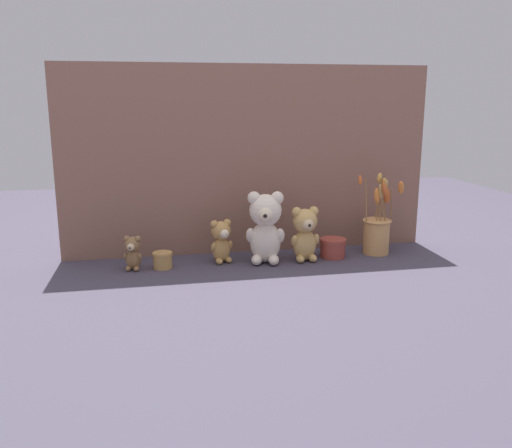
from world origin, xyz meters
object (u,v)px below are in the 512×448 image
Objects in this scene: teddy_bear_tiny at (133,252)px; teddy_bear_small at (221,240)px; decorative_tin_tall at (163,260)px; teddy_bear_large at (265,226)px; teddy_bear_medium at (305,233)px; decorative_tin_short at (333,248)px; flower_vase at (377,230)px.

teddy_bear_small is at bearing 5.74° from teddy_bear_tiny.
teddy_bear_tiny is 1.76× the size of decorative_tin_tall.
teddy_bear_large reaches higher than teddy_bear_medium.
decorative_tin_tall is (-0.40, 0.00, -0.12)m from teddy_bear_large.
decorative_tin_tall is 0.68m from decorative_tin_short.
teddy_bear_large is at bearing -12.62° from teddy_bear_small.
decorative_tin_short is (0.28, 0.02, -0.11)m from teddy_bear_large.
teddy_bear_small is 0.24m from decorative_tin_tall.
teddy_bear_medium is 0.33m from teddy_bear_small.
teddy_bear_medium reaches higher than teddy_bear_small.
teddy_bear_large is at bearing -176.33° from decorative_tin_short.
flower_vase is (0.48, 0.03, -0.05)m from teddy_bear_large.
decorative_tin_short is (-0.20, -0.02, -0.06)m from flower_vase.
teddy_bear_tiny is 0.99m from flower_vase.
teddy_bear_large is 0.16m from teddy_bear_medium.
flower_vase is at bearing 1.96° from decorative_tin_tall.
decorative_tin_tall is (-0.56, 0.01, -0.08)m from teddy_bear_medium.
flower_vase is 4.41× the size of decorative_tin_tall.
teddy_bear_tiny is 0.79m from decorative_tin_short.
teddy_bear_medium is 0.65× the size of flower_vase.
teddy_bear_medium is 1.27× the size of teddy_bear_small.
teddy_bear_large is at bearing -0.40° from teddy_bear_tiny.
teddy_bear_tiny reaches higher than decorative_tin_tall.
teddy_bear_medium is 2.88× the size of decorative_tin_tall.
flower_vase is at bearing 4.72° from decorative_tin_short.
teddy_bear_small is at bearing 167.38° from teddy_bear_large.
teddy_bear_medium is at bearing -169.50° from decorative_tin_short.
teddy_bear_medium is 2.05× the size of decorative_tin_short.
decorative_tin_short is at bearing 1.06° from teddy_bear_tiny.
teddy_bear_medium is (0.16, -0.00, -0.03)m from teddy_bear_large.
teddy_bear_small is at bearing 179.72° from flower_vase.
teddy_bear_tiny is 0.40× the size of flower_vase.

